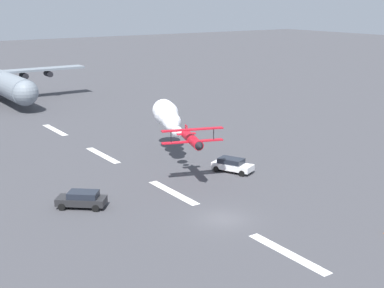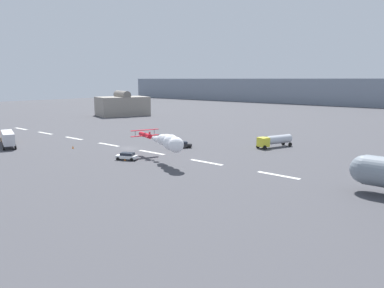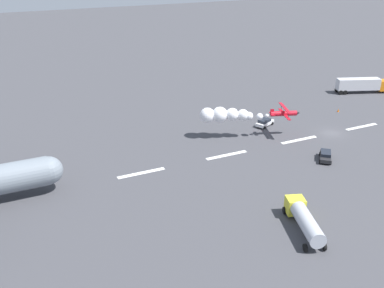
% 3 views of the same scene
% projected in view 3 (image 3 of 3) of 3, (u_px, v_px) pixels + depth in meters
% --- Properties ---
extents(ground_plane, '(440.00, 440.00, 0.00)m').
position_uv_depth(ground_plane, '(331.00, 133.00, 86.79)').
color(ground_plane, '#424247').
rests_on(ground_plane, ground).
extents(runway_stripe_3, '(8.00, 0.90, 0.01)m').
position_uv_depth(runway_stripe_3, '(362.00, 127.00, 89.89)').
color(runway_stripe_3, white).
rests_on(runway_stripe_3, ground).
extents(runway_stripe_4, '(8.00, 0.90, 0.01)m').
position_uv_depth(runway_stripe_4, '(299.00, 140.00, 83.70)').
color(runway_stripe_4, white).
rests_on(runway_stripe_4, ground).
extents(runway_stripe_5, '(8.00, 0.90, 0.01)m').
position_uv_depth(runway_stripe_5, '(227.00, 155.00, 77.50)').
color(runway_stripe_5, white).
rests_on(runway_stripe_5, ground).
extents(runway_stripe_6, '(8.00, 0.90, 0.01)m').
position_uv_depth(runway_stripe_6, '(141.00, 173.00, 71.31)').
color(runway_stripe_6, white).
rests_on(runway_stripe_6, ground).
extents(stunt_biplane_red, '(18.54, 9.75, 3.02)m').
position_uv_depth(stunt_biplane_red, '(228.00, 115.00, 82.91)').
color(stunt_biplane_red, red).
extents(semi_truck_orange, '(14.76, 7.79, 3.70)m').
position_uv_depth(semi_truck_orange, '(363.00, 85.00, 110.33)').
color(semi_truck_orange, silver).
rests_on(semi_truck_orange, ground).
extents(fuel_tanker_truck, '(5.59, 9.87, 2.90)m').
position_uv_depth(fuel_tanker_truck, '(304.00, 219.00, 56.08)').
color(fuel_tanker_truck, yellow).
rests_on(fuel_tanker_truck, ground).
extents(followme_car_yellow, '(4.79, 3.49, 1.52)m').
position_uv_depth(followme_car_yellow, '(265.00, 122.00, 89.96)').
color(followme_car_yellow, white).
rests_on(followme_car_yellow, ground).
extents(airport_staff_sedan, '(4.22, 4.55, 1.52)m').
position_uv_depth(airport_staff_sedan, '(326.00, 156.00, 75.47)').
color(airport_staff_sedan, '#262628').
rests_on(airport_staff_sedan, ground).
extents(traffic_cone_near, '(0.44, 0.44, 0.75)m').
position_uv_depth(traffic_cone_near, '(338.00, 110.00, 97.97)').
color(traffic_cone_near, orange).
rests_on(traffic_cone_near, ground).
extents(traffic_cone_far, '(0.44, 0.44, 0.75)m').
position_uv_depth(traffic_cone_far, '(262.00, 123.00, 90.61)').
color(traffic_cone_far, orange).
rests_on(traffic_cone_far, ground).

